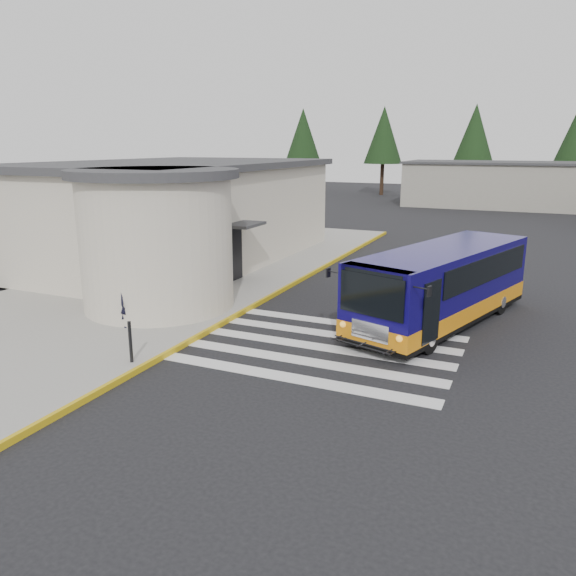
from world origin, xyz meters
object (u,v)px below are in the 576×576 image
at_px(pedestrian_b, 193,294).
at_px(bollard, 130,342).
at_px(pedestrian_a, 127,303).
at_px(transit_bus, 442,288).

distance_m(pedestrian_b, bollard, 4.01).
height_order(pedestrian_a, pedestrian_b, pedestrian_b).
distance_m(transit_bus, pedestrian_a, 10.11).
bearing_deg(pedestrian_a, pedestrian_b, -33.50).
height_order(transit_bus, pedestrian_a, transit_bus).
bearing_deg(pedestrian_a, transit_bus, -52.86).
bearing_deg(pedestrian_b, transit_bus, 108.43).
bearing_deg(transit_bus, pedestrian_b, -139.05).
bearing_deg(bollard, pedestrian_a, 130.87).
bearing_deg(transit_bus, pedestrian_a, -134.08).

